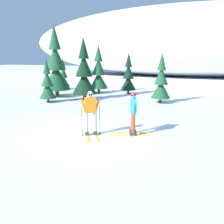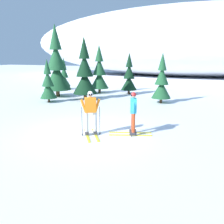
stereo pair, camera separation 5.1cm
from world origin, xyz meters
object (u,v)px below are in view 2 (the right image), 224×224
at_px(pine_tree_right, 129,77).
at_px(pine_tree_center, 99,73).
at_px(pine_tree_far_right, 162,82).
at_px(pine_tree_center_right, 85,74).
at_px(pine_tree_far_left, 64,76).
at_px(skier_cyan_jacket, 133,113).
at_px(pine_tree_left, 57,67).
at_px(pine_tree_center_left, 48,84).
at_px(skier_orange_jacket, 91,112).

bearing_deg(pine_tree_right, pine_tree_center, -171.69).
bearing_deg(pine_tree_center, pine_tree_far_right, -25.45).
bearing_deg(pine_tree_center, pine_tree_center_right, -85.19).
bearing_deg(pine_tree_center, pine_tree_far_left, 167.04).
distance_m(skier_cyan_jacket, pine_tree_left, 10.78).
bearing_deg(pine_tree_left, pine_tree_far_left, 113.96).
relative_size(pine_tree_left, pine_tree_center_right, 1.22).
xyz_separation_m(pine_tree_left, pine_tree_center_left, (0.74, -2.29, -1.06)).
bearing_deg(pine_tree_center, pine_tree_center_left, -107.46).
xyz_separation_m(skier_orange_jacket, pine_tree_center_left, (-5.74, 5.38, 0.29)).
bearing_deg(pine_tree_far_right, pine_tree_center_left, -161.67).
relative_size(skier_cyan_jacket, skier_orange_jacket, 1.00).
bearing_deg(pine_tree_left, pine_tree_far_right, 0.97).
height_order(skier_orange_jacket, pine_tree_center_right, pine_tree_center_right).
bearing_deg(pine_tree_center, skier_cyan_jacket, -59.98).
bearing_deg(pine_tree_far_left, pine_tree_left, -66.04).
bearing_deg(pine_tree_right, pine_tree_far_left, 175.12).
bearing_deg(skier_cyan_jacket, pine_tree_center, 120.02).
distance_m(skier_orange_jacket, pine_tree_far_right, 7.98).
bearing_deg(pine_tree_center_right, pine_tree_center, 94.81).
distance_m(pine_tree_far_left, pine_tree_right, 6.60).
relative_size(pine_tree_left, pine_tree_far_right, 1.63).
xyz_separation_m(skier_orange_jacket, pine_tree_left, (-6.49, 7.67, 1.35)).
distance_m(skier_cyan_jacket, pine_tree_right, 10.73).
bearing_deg(skier_orange_jacket, pine_tree_center_right, 118.11).
height_order(pine_tree_far_left, pine_tree_center, pine_tree_center).
distance_m(skier_orange_jacket, pine_tree_center_left, 7.87).
xyz_separation_m(pine_tree_far_left, pine_tree_center, (4.04, -0.93, 0.47)).
xyz_separation_m(pine_tree_center, pine_tree_right, (2.53, 0.37, -0.28)).
bearing_deg(pine_tree_far_right, pine_tree_right, 135.85).
bearing_deg(skier_cyan_jacket, pine_tree_center_left, 147.16).
relative_size(skier_cyan_jacket, pine_tree_far_right, 0.54).
xyz_separation_m(pine_tree_center, pine_tree_center_right, (0.28, -3.32, 0.17)).
relative_size(pine_tree_left, pine_tree_center, 1.34).
distance_m(pine_tree_center, pine_tree_right, 2.57).
bearing_deg(pine_tree_center_left, pine_tree_far_left, 111.77).
relative_size(skier_orange_jacket, pine_tree_center_left, 0.61).
distance_m(skier_cyan_jacket, pine_tree_center_right, 8.55).
bearing_deg(pine_tree_right, skier_cyan_jacket, -72.78).
relative_size(pine_tree_far_left, pine_tree_far_right, 0.88).
xyz_separation_m(skier_cyan_jacket, pine_tree_center, (-5.70, 9.87, 0.79)).
distance_m(pine_tree_center_left, pine_tree_far_right, 7.72).
bearing_deg(pine_tree_center_left, pine_tree_center, 72.54).
distance_m(pine_tree_center, pine_tree_far_right, 6.33).
bearing_deg(skier_cyan_jacket, skier_orange_jacket, -157.54).
bearing_deg(pine_tree_center, skier_orange_jacket, -68.60).
bearing_deg(pine_tree_far_right, skier_cyan_jacket, -90.04).
xyz_separation_m(pine_tree_right, pine_tree_far_right, (3.18, -3.09, -0.02)).
bearing_deg(pine_tree_far_left, skier_cyan_jacket, -47.94).
xyz_separation_m(pine_tree_left, pine_tree_far_right, (8.07, 0.14, -0.89)).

